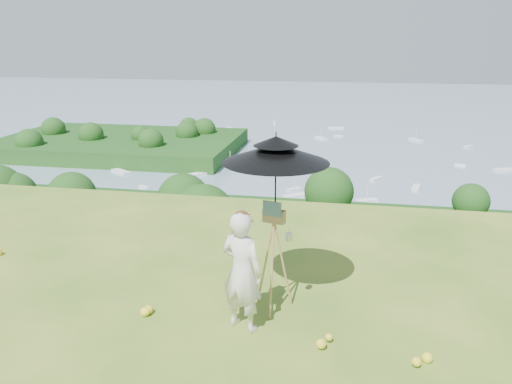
# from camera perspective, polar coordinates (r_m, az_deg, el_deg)

# --- Properties ---
(shoreline_tier) EXTENTS (170.00, 28.00, 8.00)m
(shoreline_tier) POSITION_cam_1_polar(r_m,az_deg,el_deg) (88.02, 8.10, -9.72)
(shoreline_tier) COLOR #6D6957
(shoreline_tier) RESTS_ON bay_water
(bay_water) EXTENTS (700.00, 700.00, 0.00)m
(bay_water) POSITION_cam_1_polar(r_m,az_deg,el_deg) (246.51, 9.94, 8.12)
(bay_water) COLOR #7795AB
(bay_water) RESTS_ON ground
(peninsula) EXTENTS (90.00, 60.00, 12.00)m
(peninsula) POSITION_cam_1_polar(r_m,az_deg,el_deg) (179.34, -15.29, 6.08)
(peninsula) COLOR #0F3A10
(peninsula) RESTS_ON bay_water
(slope_trees) EXTENTS (110.00, 50.00, 6.00)m
(slope_trees) POSITION_cam_1_polar(r_m,az_deg,el_deg) (42.89, 6.73, -8.55)
(slope_trees) COLOR #1B4314
(slope_trees) RESTS_ON forest_slope
(harbor_town) EXTENTS (110.00, 22.00, 5.00)m
(harbor_town) POSITION_cam_1_polar(r_m,az_deg,el_deg) (85.30, 8.28, -5.82)
(harbor_town) COLOR silver
(harbor_town) RESTS_ON shoreline_tier
(moored_boats) EXTENTS (140.00, 140.00, 0.70)m
(moored_boats) POSITION_cam_1_polar(r_m,az_deg,el_deg) (169.40, 5.27, 4.38)
(moored_boats) COLOR white
(moored_boats) RESTS_ON bay_water
(painter) EXTENTS (0.66, 0.56, 1.55)m
(painter) POSITION_cam_1_polar(r_m,az_deg,el_deg) (6.16, -1.60, -9.07)
(painter) COLOR white
(painter) RESTS_ON ground
(field_easel) EXTENTS (0.73, 0.73, 1.54)m
(field_easel) POSITION_cam_1_polar(r_m,az_deg,el_deg) (6.58, 2.02, -7.33)
(field_easel) COLOR #AE8648
(field_easel) RESTS_ON ground
(sun_umbrella) EXTENTS (1.77, 1.77, 1.14)m
(sun_umbrella) POSITION_cam_1_polar(r_m,az_deg,el_deg) (6.24, 2.25, 1.71)
(sun_umbrella) COLOR black
(sun_umbrella) RESTS_ON field_easel
(painter_cap) EXTENTS (0.25, 0.28, 0.10)m
(painter_cap) POSITION_cam_1_polar(r_m,az_deg,el_deg) (5.88, -1.66, -2.63)
(painter_cap) COLOR #DB7978
(painter_cap) RESTS_ON painter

